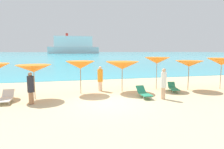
% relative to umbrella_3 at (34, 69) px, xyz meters
% --- Properties ---
extents(ground_plane, '(50.00, 100.00, 0.30)m').
position_rel_umbrella_3_xyz_m(ground_plane, '(4.13, 8.30, -1.96)').
color(ground_plane, beige).
extents(ocean_water, '(650.00, 440.00, 0.02)m').
position_rel_umbrella_3_xyz_m(ocean_water, '(4.13, 226.65, -1.80)').
color(ocean_water, '#38B7CC').
rests_on(ocean_water, ground_plane).
extents(umbrella_3, '(2.09, 2.09, 2.03)m').
position_rel_umbrella_3_xyz_m(umbrella_3, '(0.00, 0.00, 0.00)').
color(umbrella_3, '#9E7F59').
rests_on(umbrella_3, ground_plane).
extents(umbrella_4, '(2.00, 2.00, 2.16)m').
position_rel_umbrella_3_xyz_m(umbrella_4, '(2.74, 0.90, 0.09)').
color(umbrella_4, '#9E7F59').
rests_on(umbrella_4, ground_plane).
extents(umbrella_5, '(2.39, 2.39, 2.10)m').
position_rel_umbrella_3_xyz_m(umbrella_5, '(5.60, 0.82, 0.02)').
color(umbrella_5, '#9E7F59').
rests_on(umbrella_5, ground_plane).
extents(umbrella_6, '(1.97, 1.97, 2.37)m').
position_rel_umbrella_3_xyz_m(umbrella_6, '(8.27, 0.95, 0.32)').
color(umbrella_6, '#9E7F59').
rests_on(umbrella_6, ground_plane).
extents(umbrella_7, '(2.00, 2.00, 2.13)m').
position_rel_umbrella_3_xyz_m(umbrella_7, '(10.46, 0.26, 0.10)').
color(umbrella_7, '#9E7F59').
rests_on(umbrella_7, ground_plane).
extents(umbrella_8, '(2.09, 2.09, 2.30)m').
position_rel_umbrella_3_xyz_m(umbrella_8, '(12.96, -0.06, 0.23)').
color(umbrella_8, '#9E7F59').
rests_on(umbrella_8, ground_plane).
extents(lounge_chair_4, '(0.55, 1.48, 0.63)m').
position_rel_umbrella_3_xyz_m(lounge_chair_4, '(6.38, -1.15, -1.51)').
color(lounge_chair_4, '#268C66').
rests_on(lounge_chair_4, ground_plane).
extents(lounge_chair_5, '(0.67, 1.55, 0.61)m').
position_rel_umbrella_3_xyz_m(lounge_chair_5, '(-1.45, -0.36, -1.54)').
color(lounge_chair_5, white).
rests_on(lounge_chair_5, ground_plane).
extents(lounge_chair_7, '(0.90, 1.55, 0.58)m').
position_rel_umbrella_3_xyz_m(lounge_chair_7, '(9.10, 0.00, -1.55)').
color(lounge_chair_7, '#268C66').
rests_on(lounge_chair_7, ground_plane).
extents(beachgoer_0, '(0.38, 0.38, 1.75)m').
position_rel_umbrella_3_xyz_m(beachgoer_0, '(4.16, 1.41, -0.90)').
color(beachgoer_0, beige).
rests_on(beachgoer_0, ground_plane).
extents(beachgoer_1, '(0.34, 0.34, 1.72)m').
position_rel_umbrella_3_xyz_m(beachgoer_1, '(-0.03, -1.11, -0.91)').
color(beachgoer_1, '#A3704C').
rests_on(beachgoer_1, ground_plane).
extents(beachgoer_3, '(0.32, 0.32, 1.83)m').
position_rel_umbrella_3_xyz_m(beachgoer_3, '(7.32, -1.80, -0.84)').
color(beachgoer_3, '#DBAA84').
rests_on(beachgoer_3, ground_plane).
extents(cruise_ship, '(53.08, 9.61, 21.16)m').
position_rel_umbrella_3_xyz_m(cruise_ship, '(11.60, 197.38, 6.24)').
color(cruise_ship, silver).
rests_on(cruise_ship, ocean_water).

